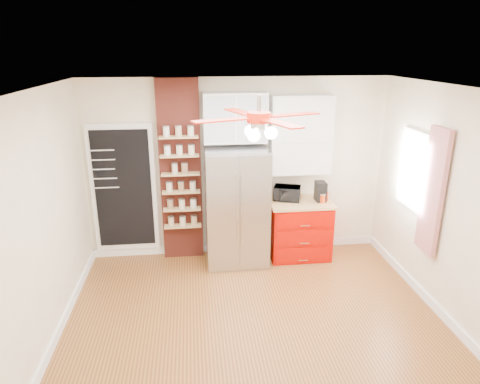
{
  "coord_description": "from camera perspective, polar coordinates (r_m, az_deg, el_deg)",
  "views": [
    {
      "loc": [
        -0.67,
        -4.2,
        3.08
      ],
      "look_at": [
        -0.09,
        0.9,
        1.35
      ],
      "focal_mm": 32.0,
      "sensor_mm": 36.0,
      "label": 1
    }
  ],
  "objects": [
    {
      "name": "floor",
      "position": [
        5.26,
        2.14,
        -17.27
      ],
      "size": [
        4.5,
        4.5,
        0.0
      ],
      "primitive_type": "plane",
      "color": "brown",
      "rests_on": "ground"
    },
    {
      "name": "ceiling",
      "position": [
        4.27,
        2.58,
        13.5
      ],
      "size": [
        4.5,
        4.5,
        0.0
      ],
      "primitive_type": "plane",
      "color": "white",
      "rests_on": "wall_back"
    },
    {
      "name": "wall_back",
      "position": [
        6.48,
        -0.36,
        3.14
      ],
      "size": [
        4.5,
        0.02,
        2.7
      ],
      "primitive_type": "cube",
      "color": "beige",
      "rests_on": "floor"
    },
    {
      "name": "wall_front",
      "position": [
        2.88,
        8.74,
        -18.54
      ],
      "size": [
        4.5,
        0.02,
        2.7
      ],
      "primitive_type": "cube",
      "color": "beige",
      "rests_on": "floor"
    },
    {
      "name": "wall_left",
      "position": [
        4.81,
        -25.26,
        -4.33
      ],
      "size": [
        0.02,
        4.0,
        2.7
      ],
      "primitive_type": "cube",
      "color": "beige",
      "rests_on": "floor"
    },
    {
      "name": "wall_right",
      "position": [
        5.4,
        26.65,
        -2.11
      ],
      "size": [
        0.02,
        4.0,
        2.7
      ],
      "primitive_type": "cube",
      "color": "beige",
      "rests_on": "floor"
    },
    {
      "name": "chalkboard",
      "position": [
        6.56,
        -15.25,
        0.38
      ],
      "size": [
        0.95,
        0.05,
        1.95
      ],
      "color": "white",
      "rests_on": "wall_back"
    },
    {
      "name": "brick_pillar",
      "position": [
        6.37,
        -7.92,
        2.69
      ],
      "size": [
        0.6,
        0.16,
        2.7
      ],
      "primitive_type": "cube",
      "color": "maroon",
      "rests_on": "floor"
    },
    {
      "name": "fridge",
      "position": [
        6.27,
        -0.44,
        -1.96
      ],
      "size": [
        0.9,
        0.7,
        1.75
      ],
      "primitive_type": "cube",
      "color": "#A1A2A6",
      "rests_on": "floor"
    },
    {
      "name": "upper_glass_cabinet",
      "position": [
        6.13,
        -0.67,
        9.91
      ],
      "size": [
        0.9,
        0.35,
        0.7
      ],
      "primitive_type": "cube",
      "color": "white",
      "rests_on": "wall_back"
    },
    {
      "name": "red_cabinet",
      "position": [
        6.64,
        7.9,
        -4.87
      ],
      "size": [
        0.94,
        0.64,
        0.9
      ],
      "color": "#AA0700",
      "rests_on": "floor"
    },
    {
      "name": "upper_shelf_unit",
      "position": [
        6.37,
        8.1,
        7.55
      ],
      "size": [
        0.9,
        0.3,
        1.15
      ],
      "primitive_type": "cube",
      "color": "white",
      "rests_on": "wall_back"
    },
    {
      "name": "window",
      "position": [
        6.07,
        22.3,
        2.61
      ],
      "size": [
        0.04,
        0.75,
        1.05
      ],
      "primitive_type": "cube",
      "color": "white",
      "rests_on": "wall_right"
    },
    {
      "name": "curtain",
      "position": [
        5.62,
        24.32,
        0.05
      ],
      "size": [
        0.06,
        0.4,
        1.55
      ],
      "primitive_type": "cube",
      "color": "red",
      "rests_on": "wall_right"
    },
    {
      "name": "ceiling_fan",
      "position": [
        4.31,
        2.53,
        9.84
      ],
      "size": [
        1.4,
        1.4,
        0.44
      ],
      "color": "silver",
      "rests_on": "ceiling"
    },
    {
      "name": "toaster_oven",
      "position": [
        6.47,
        6.29,
        -0.16
      ],
      "size": [
        0.45,
        0.37,
        0.22
      ],
      "primitive_type": "imported",
      "rotation": [
        0.0,
        0.0,
        -0.31
      ],
      "color": "black",
      "rests_on": "red_cabinet"
    },
    {
      "name": "coffee_maker",
      "position": [
        6.5,
        10.68,
        0.07
      ],
      "size": [
        0.14,
        0.21,
        0.29
      ],
      "primitive_type": "cube",
      "rotation": [
        0.0,
        0.0,
        0.0
      ],
      "color": "black",
      "rests_on": "red_cabinet"
    },
    {
      "name": "canister_left",
      "position": [
        6.46,
        10.88,
        -0.85
      ],
      "size": [
        0.12,
        0.12,
        0.13
      ],
      "primitive_type": "cylinder",
      "rotation": [
        0.0,
        0.0,
        -0.32
      ],
      "color": "red",
      "rests_on": "red_cabinet"
    },
    {
      "name": "canister_right",
      "position": [
        6.55,
        11.26,
        -0.49
      ],
      "size": [
        0.1,
        0.1,
        0.15
      ],
      "primitive_type": "cylinder",
      "rotation": [
        0.0,
        0.0,
        -0.02
      ],
      "color": "#AE2309",
      "rests_on": "red_cabinet"
    },
    {
      "name": "pantry_jar_oats",
      "position": [
        6.18,
        -8.7,
        3.07
      ],
      "size": [
        0.11,
        0.11,
        0.14
      ],
      "primitive_type": "cylinder",
      "rotation": [
        0.0,
        0.0,
        0.41
      ],
      "color": "beige",
      "rests_on": "brick_pillar"
    },
    {
      "name": "pantry_jar_beans",
      "position": [
        6.2,
        -7.4,
        3.14
      ],
      "size": [
        0.1,
        0.1,
        0.13
      ],
      "primitive_type": "cylinder",
      "rotation": [
        0.0,
        0.0,
        0.03
      ],
      "color": "#8C6547",
      "rests_on": "brick_pillar"
    }
  ]
}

